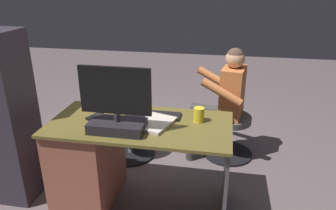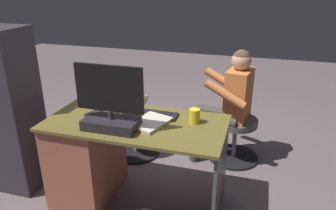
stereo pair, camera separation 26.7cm
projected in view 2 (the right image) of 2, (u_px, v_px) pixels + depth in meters
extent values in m
plane|color=#615456|center=(155.00, 174.00, 3.02)|extent=(10.00, 10.00, 0.00)
cube|color=brown|center=(136.00, 123.00, 2.39)|extent=(1.35, 0.66, 0.02)
cube|color=#9B5541|center=(87.00, 156.00, 2.65)|extent=(0.43, 0.61, 0.70)
cube|color=#47484A|center=(220.00, 178.00, 2.36)|extent=(0.02, 0.60, 0.70)
cube|color=#242027|center=(111.00, 124.00, 2.27)|extent=(0.39, 0.21, 0.07)
cylinder|color=#333338|center=(111.00, 115.00, 2.25)|extent=(0.04, 0.04, 0.06)
cube|color=black|center=(109.00, 89.00, 2.17)|extent=(0.50, 0.02, 0.33)
cube|color=black|center=(110.00, 88.00, 2.18)|extent=(0.46, 0.00, 0.30)
cube|color=black|center=(151.00, 114.00, 2.49)|extent=(0.42, 0.14, 0.02)
ellipsoid|color=#222527|center=(118.00, 109.00, 2.57)|extent=(0.06, 0.10, 0.04)
cylinder|color=yellow|center=(195.00, 116.00, 2.35)|extent=(0.08, 0.08, 0.11)
cube|color=black|center=(94.00, 113.00, 2.52)|extent=(0.10, 0.16, 0.02)
cube|color=beige|center=(150.00, 123.00, 2.34)|extent=(0.30, 0.35, 0.02)
cylinder|color=black|center=(136.00, 151.00, 3.39)|extent=(0.51, 0.51, 0.03)
cylinder|color=gray|center=(135.00, 135.00, 3.32)|extent=(0.04, 0.04, 0.35)
cylinder|color=#4B3652|center=(134.00, 117.00, 3.24)|extent=(0.41, 0.41, 0.06)
ellipsoid|color=#D8AE87|center=(134.00, 105.00, 3.19)|extent=(0.19, 0.16, 0.20)
sphere|color=#D8AE87|center=(133.00, 91.00, 3.13)|extent=(0.14, 0.14, 0.14)
sphere|color=beige|center=(136.00, 90.00, 3.19)|extent=(0.05, 0.05, 0.05)
sphere|color=#D8AE87|center=(138.00, 86.00, 3.10)|extent=(0.06, 0.06, 0.06)
sphere|color=#D8AE87|center=(128.00, 85.00, 3.13)|extent=(0.06, 0.06, 0.06)
cylinder|color=#D8AE87|center=(144.00, 101.00, 3.18)|extent=(0.05, 0.15, 0.10)
cylinder|color=#D8AE87|center=(126.00, 99.00, 3.23)|extent=(0.05, 0.15, 0.10)
cylinder|color=#D8AE87|center=(142.00, 108.00, 3.30)|extent=(0.06, 0.12, 0.06)
cylinder|color=#D8AE87|center=(134.00, 107.00, 3.32)|extent=(0.06, 0.12, 0.06)
cylinder|color=black|center=(233.00, 157.00, 3.28)|extent=(0.50, 0.50, 0.03)
cylinder|color=gray|center=(234.00, 140.00, 3.21)|extent=(0.04, 0.04, 0.35)
cylinder|color=#504F4F|center=(236.00, 122.00, 3.14)|extent=(0.42, 0.42, 0.06)
cube|color=#C87039|center=(238.00, 95.00, 3.03)|extent=(0.25, 0.35, 0.50)
sphere|color=tan|center=(241.00, 61.00, 2.91)|extent=(0.18, 0.18, 0.18)
sphere|color=brown|center=(242.00, 59.00, 2.90)|extent=(0.17, 0.17, 0.17)
cylinder|color=#C87039|center=(225.00, 94.00, 2.83)|extent=(0.40, 0.14, 0.24)
cylinder|color=#C87039|center=(223.00, 81.00, 3.20)|extent=(0.40, 0.14, 0.24)
cylinder|color=#383935|center=(216.00, 120.00, 3.06)|extent=(0.41, 0.18, 0.11)
cylinder|color=#383935|center=(195.00, 141.00, 3.17)|extent=(0.10, 0.10, 0.44)
cylinder|color=#383935|center=(216.00, 113.00, 3.22)|extent=(0.41, 0.18, 0.11)
cylinder|color=#383935|center=(196.00, 133.00, 3.33)|extent=(0.10, 0.10, 0.44)
cube|color=#322C35|center=(9.00, 112.00, 2.65)|extent=(0.44, 0.36, 1.38)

